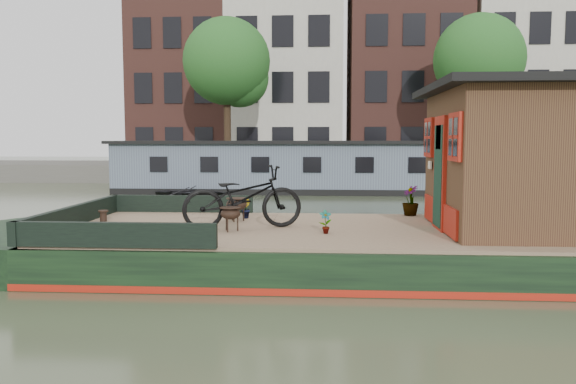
# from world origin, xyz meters

# --- Properties ---
(ground) EXTENTS (120.00, 120.00, 0.00)m
(ground) POSITION_xyz_m (0.00, 0.00, 0.00)
(ground) COLOR #353E28
(ground) RESTS_ON ground
(houseboat_hull) EXTENTS (14.01, 4.02, 0.60)m
(houseboat_hull) POSITION_xyz_m (-1.33, 0.00, 0.27)
(houseboat_hull) COLOR black
(houseboat_hull) RESTS_ON ground
(houseboat_deck) EXTENTS (11.80, 3.80, 0.05)m
(houseboat_deck) POSITION_xyz_m (0.00, 0.00, 0.62)
(houseboat_deck) COLOR #8C7356
(houseboat_deck) RESTS_ON houseboat_hull
(bow_bulwark) EXTENTS (3.00, 4.00, 0.35)m
(bow_bulwark) POSITION_xyz_m (-5.07, 0.00, 0.82)
(bow_bulwark) COLOR black
(bow_bulwark) RESTS_ON houseboat_deck
(cabin) EXTENTS (4.00, 3.50, 2.42)m
(cabin) POSITION_xyz_m (2.19, 0.00, 1.88)
(cabin) COLOR #341C14
(cabin) RESTS_ON houseboat_deck
(bicycle) EXTENTS (2.17, 1.33, 1.07)m
(bicycle) POSITION_xyz_m (-2.89, -0.16, 1.19)
(bicycle) COLOR black
(bicycle) RESTS_ON houseboat_deck
(potted_plant_a) EXTENTS (0.23, 0.18, 0.38)m
(potted_plant_a) POSITION_xyz_m (-1.49, -0.59, 0.84)
(potted_plant_a) COLOR #A0562D
(potted_plant_a) RESTS_ON houseboat_deck
(potted_plant_b) EXTENTS (0.24, 0.25, 0.37)m
(potted_plant_b) POSITION_xyz_m (-3.03, 1.11, 0.83)
(potted_plant_b) COLOR brown
(potted_plant_b) RESTS_ON houseboat_deck
(potted_plant_d) EXTENTS (0.44, 0.44, 0.60)m
(potted_plant_d) POSITION_xyz_m (0.20, 1.70, 0.95)
(potted_plant_d) COLOR #975E29
(potted_plant_d) RESTS_ON houseboat_deck
(potted_plant_e) EXTENTS (0.19, 0.20, 0.31)m
(potted_plant_e) POSITION_xyz_m (-5.60, -1.70, 0.81)
(potted_plant_e) COLOR brown
(potted_plant_e) RESTS_ON houseboat_deck
(brazier_front) EXTENTS (0.41, 0.41, 0.40)m
(brazier_front) POSITION_xyz_m (-3.06, -0.45, 0.85)
(brazier_front) COLOR black
(brazier_front) RESTS_ON houseboat_deck
(brazier_rear) EXTENTS (0.50, 0.50, 0.44)m
(brazier_rear) POSITION_xyz_m (-3.14, 0.69, 0.87)
(brazier_rear) COLOR black
(brazier_rear) RESTS_ON houseboat_deck
(bollard_port) EXTENTS (0.18, 0.18, 0.21)m
(bollard_port) POSITION_xyz_m (-5.60, 0.50, 0.75)
(bollard_port) COLOR black
(bollard_port) RESTS_ON houseboat_deck
(bollard_stbd) EXTENTS (0.17, 0.17, 0.19)m
(bollard_stbd) POSITION_xyz_m (-4.34, -1.22, 0.75)
(bollard_stbd) COLOR black
(bollard_stbd) RESTS_ON houseboat_deck
(dinghy) EXTENTS (2.94, 2.31, 0.55)m
(dinghy) POSITION_xyz_m (-6.55, 11.30, 0.28)
(dinghy) COLOR black
(dinghy) RESTS_ON ground
(far_houseboat) EXTENTS (20.40, 4.40, 2.11)m
(far_houseboat) POSITION_xyz_m (0.00, 14.00, 0.97)
(far_houseboat) COLOR slate
(far_houseboat) RESTS_ON ground
(quay) EXTENTS (60.00, 6.00, 0.90)m
(quay) POSITION_xyz_m (0.00, 20.50, 0.45)
(quay) COLOR #47443F
(quay) RESTS_ON ground
(townhouse_row) EXTENTS (27.25, 8.00, 16.50)m
(townhouse_row) POSITION_xyz_m (0.15, 27.50, 7.90)
(townhouse_row) COLOR brown
(townhouse_row) RESTS_ON ground
(tree_left) EXTENTS (4.40, 4.40, 7.40)m
(tree_left) POSITION_xyz_m (-6.36, 19.07, 5.89)
(tree_left) COLOR #332316
(tree_left) RESTS_ON quay
(tree_right) EXTENTS (4.40, 4.40, 7.40)m
(tree_right) POSITION_xyz_m (6.14, 19.07, 5.89)
(tree_right) COLOR #332316
(tree_right) RESTS_ON quay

